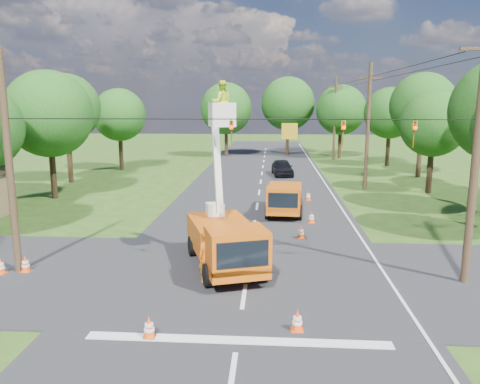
# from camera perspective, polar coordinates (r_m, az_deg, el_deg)

# --- Properties ---
(ground) EXTENTS (140.00, 140.00, 0.00)m
(ground) POSITION_cam_1_polar(r_m,az_deg,el_deg) (36.49, 2.35, -0.11)
(ground) COLOR #2A4615
(ground) RESTS_ON ground
(road_main) EXTENTS (12.00, 100.00, 0.06)m
(road_main) POSITION_cam_1_polar(r_m,az_deg,el_deg) (36.49, 2.35, -0.11)
(road_main) COLOR black
(road_main) RESTS_ON ground
(road_cross) EXTENTS (56.00, 10.00, 0.07)m
(road_cross) POSITION_cam_1_polar(r_m,az_deg,el_deg) (19.13, 0.84, -10.34)
(road_cross) COLOR black
(road_cross) RESTS_ON ground
(stop_bar) EXTENTS (9.00, 0.45, 0.02)m
(stop_bar) POSITION_cam_1_polar(r_m,az_deg,el_deg) (14.41, -0.33, -17.80)
(stop_bar) COLOR silver
(stop_bar) RESTS_ON ground
(edge_line) EXTENTS (0.12, 90.00, 0.02)m
(edge_line) POSITION_cam_1_polar(r_m,az_deg,el_deg) (36.77, 11.11, -0.22)
(edge_line) COLOR silver
(edge_line) RESTS_ON ground
(bucket_truck) EXTENTS (4.03, 6.47, 7.79)m
(bucket_truck) POSITION_cam_1_polar(r_m,az_deg,el_deg) (19.52, -1.83, -4.81)
(bucket_truck) COLOR #C45C0D
(bucket_truck) RESTS_ON ground
(second_truck) EXTENTS (2.42, 5.52, 2.02)m
(second_truck) POSITION_cam_1_polar(r_m,az_deg,el_deg) (29.48, 5.42, -0.68)
(second_truck) COLOR #C45C0D
(second_truck) RESTS_ON ground
(ground_worker) EXTENTS (0.88, 0.74, 2.06)m
(ground_worker) POSITION_cam_1_polar(r_m,az_deg,el_deg) (18.31, -3.96, -7.92)
(ground_worker) COLOR orange
(ground_worker) RESTS_ON ground
(distant_car) EXTENTS (2.29, 4.68, 1.54)m
(distant_car) POSITION_cam_1_polar(r_m,az_deg,el_deg) (45.37, 5.17, 2.99)
(distant_car) COLOR black
(distant_car) RESTS_ON ground
(traffic_cone_0) EXTENTS (0.38, 0.38, 0.71)m
(traffic_cone_0) POSITION_cam_1_polar(r_m,az_deg,el_deg) (14.66, -11.02, -15.89)
(traffic_cone_0) COLOR #FF4B0D
(traffic_cone_0) RESTS_ON ground
(traffic_cone_1) EXTENTS (0.38, 0.38, 0.71)m
(traffic_cone_1) POSITION_cam_1_polar(r_m,az_deg,el_deg) (14.91, 7.00, -15.29)
(traffic_cone_1) COLOR #FF4B0D
(traffic_cone_1) RESTS_ON ground
(traffic_cone_2) EXTENTS (0.38, 0.38, 0.71)m
(traffic_cone_2) POSITION_cam_1_polar(r_m,az_deg,el_deg) (24.36, 7.44, -4.86)
(traffic_cone_2) COLOR #FF4B0D
(traffic_cone_2) RESTS_ON ground
(traffic_cone_3) EXTENTS (0.38, 0.38, 0.71)m
(traffic_cone_3) POSITION_cam_1_polar(r_m,az_deg,el_deg) (27.56, 8.71, -3.06)
(traffic_cone_3) COLOR #FF4B0D
(traffic_cone_3) RESTS_ON ground
(traffic_cone_4) EXTENTS (0.38, 0.38, 0.71)m
(traffic_cone_4) POSITION_cam_1_polar(r_m,az_deg,el_deg) (21.44, -24.70, -7.98)
(traffic_cone_4) COLOR #FF4B0D
(traffic_cone_4) RESTS_ON ground
(traffic_cone_5) EXTENTS (0.38, 0.38, 0.71)m
(traffic_cone_5) POSITION_cam_1_polar(r_m,az_deg,el_deg) (21.64, -27.17, -8.03)
(traffic_cone_5) COLOR #FF4B0D
(traffic_cone_5) RESTS_ON ground
(traffic_cone_6) EXTENTS (0.38, 0.38, 0.71)m
(traffic_cone_6) POSITION_cam_1_polar(r_m,az_deg,el_deg) (33.90, 8.32, -0.44)
(traffic_cone_6) COLOR #FF4B0D
(traffic_cone_6) RESTS_ON ground
(pole_right_near) EXTENTS (1.80, 0.30, 10.00)m
(pole_right_near) POSITION_cam_1_polar(r_m,az_deg,el_deg) (19.44, 26.85, 4.35)
(pole_right_near) COLOR #4C3823
(pole_right_near) RESTS_ON ground
(pole_right_mid) EXTENTS (1.80, 0.30, 10.00)m
(pole_right_mid) POSITION_cam_1_polar(r_m,az_deg,el_deg) (38.61, 15.33, 7.76)
(pole_right_mid) COLOR #4C3823
(pole_right_mid) RESTS_ON ground
(pole_right_far) EXTENTS (1.80, 0.30, 10.00)m
(pole_right_far) POSITION_cam_1_polar(r_m,az_deg,el_deg) (58.34, 11.48, 8.82)
(pole_right_far) COLOR #4C3823
(pole_right_far) RESTS_ON ground
(pole_left) EXTENTS (0.30, 0.30, 9.00)m
(pole_left) POSITION_cam_1_polar(r_m,az_deg,el_deg) (20.79, -26.32, 3.06)
(pole_left) COLOR #4C3823
(pole_left) RESTS_ON ground
(signal_span) EXTENTS (18.00, 0.29, 1.07)m
(signal_span) POSITION_cam_1_polar(r_m,az_deg,el_deg) (17.89, 8.08, 7.43)
(signal_span) COLOR black
(signal_span) RESTS_ON ground
(tree_left_d) EXTENTS (6.20, 6.20, 9.24)m
(tree_left_d) POSITION_cam_1_polar(r_m,az_deg,el_deg) (36.49, -22.28, 8.79)
(tree_left_d) COLOR #382616
(tree_left_d) RESTS_ON ground
(tree_left_e) EXTENTS (5.80, 5.80, 9.41)m
(tree_left_e) POSITION_cam_1_polar(r_m,az_deg,el_deg) (43.59, -20.42, 9.60)
(tree_left_e) COLOR #382616
(tree_left_e) RESTS_ON ground
(tree_left_f) EXTENTS (5.40, 5.40, 8.40)m
(tree_left_f) POSITION_cam_1_polar(r_m,az_deg,el_deg) (50.36, -14.51, 9.08)
(tree_left_f) COLOR #382616
(tree_left_f) RESTS_ON ground
(tree_right_c) EXTENTS (5.00, 5.00, 7.83)m
(tree_right_c) POSITION_cam_1_polar(r_m,az_deg,el_deg) (38.84, 22.50, 7.65)
(tree_right_c) COLOR #382616
(tree_right_c) RESTS_ON ground
(tree_right_d) EXTENTS (6.00, 6.00, 9.70)m
(tree_right_d) POSITION_cam_1_polar(r_m,az_deg,el_deg) (46.91, 21.41, 9.80)
(tree_right_d) COLOR #382616
(tree_right_d) RESTS_ON ground
(tree_right_e) EXTENTS (5.60, 5.60, 8.63)m
(tree_right_e) POSITION_cam_1_polar(r_m,az_deg,el_deg) (54.37, 17.81, 9.14)
(tree_right_e) COLOR #382616
(tree_right_e) RESTS_ON ground
(tree_far_a) EXTENTS (6.60, 6.60, 9.50)m
(tree_far_a) POSITION_cam_1_polar(r_m,az_deg,el_deg) (61.11, -1.71, 10.13)
(tree_far_a) COLOR #382616
(tree_far_a) RESTS_ON ground
(tree_far_b) EXTENTS (7.00, 7.00, 10.32)m
(tree_far_b) POSITION_cam_1_polar(r_m,az_deg,el_deg) (62.85, 5.87, 10.66)
(tree_far_b) COLOR #382616
(tree_far_b) RESTS_ON ground
(tree_far_c) EXTENTS (6.20, 6.20, 9.18)m
(tree_far_c) POSITION_cam_1_polar(r_m,az_deg,el_deg) (60.43, 12.22, 9.76)
(tree_far_c) COLOR #382616
(tree_far_c) RESTS_ON ground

